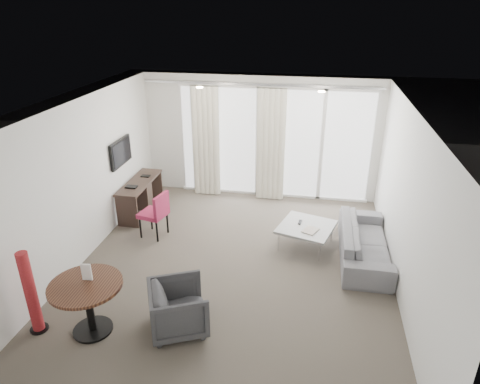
% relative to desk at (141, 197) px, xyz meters
% --- Properties ---
extents(floor, '(5.00, 6.00, 0.00)m').
position_rel_desk_xyz_m(floor, '(2.25, -1.68, -0.33)').
color(floor, '#51493F').
rests_on(floor, ground).
extents(ceiling, '(5.00, 6.00, 0.00)m').
position_rel_desk_xyz_m(ceiling, '(2.25, -1.68, 2.27)').
color(ceiling, white).
rests_on(ceiling, ground).
extents(wall_left, '(0.00, 6.00, 2.60)m').
position_rel_desk_xyz_m(wall_left, '(-0.25, -1.68, 0.97)').
color(wall_left, silver).
rests_on(wall_left, ground).
extents(wall_right, '(0.00, 6.00, 2.60)m').
position_rel_desk_xyz_m(wall_right, '(4.75, -1.68, 0.97)').
color(wall_right, silver).
rests_on(wall_right, ground).
extents(wall_front, '(5.00, 0.00, 2.60)m').
position_rel_desk_xyz_m(wall_front, '(2.25, -4.68, 0.97)').
color(wall_front, silver).
rests_on(wall_front, ground).
extents(window_panel, '(4.00, 0.02, 2.38)m').
position_rel_desk_xyz_m(window_panel, '(2.55, 1.30, 0.87)').
color(window_panel, white).
rests_on(window_panel, ground).
extents(window_frame, '(4.10, 0.06, 2.44)m').
position_rel_desk_xyz_m(window_frame, '(2.55, 1.29, 0.87)').
color(window_frame, white).
rests_on(window_frame, ground).
extents(curtain_left, '(0.60, 0.20, 2.38)m').
position_rel_desk_xyz_m(curtain_left, '(1.10, 1.14, 0.87)').
color(curtain_left, beige).
rests_on(curtain_left, ground).
extents(curtain_right, '(0.60, 0.20, 2.38)m').
position_rel_desk_xyz_m(curtain_right, '(2.50, 1.14, 0.87)').
color(curtain_right, beige).
rests_on(curtain_right, ground).
extents(curtain_track, '(4.80, 0.04, 0.04)m').
position_rel_desk_xyz_m(curtain_track, '(2.25, 1.14, 2.12)').
color(curtain_track, '#B2B2B7').
rests_on(curtain_track, ceiling).
extents(downlight_a, '(0.12, 0.12, 0.02)m').
position_rel_desk_xyz_m(downlight_a, '(1.35, -0.08, 2.26)').
color(downlight_a, '#FFE0B2').
rests_on(downlight_a, ceiling).
extents(downlight_b, '(0.12, 0.12, 0.02)m').
position_rel_desk_xyz_m(downlight_b, '(3.45, -0.08, 2.26)').
color(downlight_b, '#FFE0B2').
rests_on(downlight_b, ceiling).
extents(desk, '(0.45, 1.43, 0.67)m').
position_rel_desk_xyz_m(desk, '(0.00, 0.00, 0.00)').
color(desk, '#31241D').
rests_on(desk, floor).
extents(tv, '(0.05, 0.80, 0.50)m').
position_rel_desk_xyz_m(tv, '(-0.20, -0.23, 1.02)').
color(tv, black).
rests_on(tv, wall_left).
extents(desk_chair, '(0.55, 0.53, 0.86)m').
position_rel_desk_xyz_m(desk_chair, '(0.61, -0.88, 0.10)').
color(desk_chair, '#962043').
rests_on(desk_chair, floor).
extents(round_table, '(1.19, 1.19, 0.74)m').
position_rel_desk_xyz_m(round_table, '(0.70, -3.41, 0.03)').
color(round_table, '#402215').
rests_on(round_table, floor).
extents(menu_card, '(0.13, 0.04, 0.23)m').
position_rel_desk_xyz_m(menu_card, '(0.69, -3.31, 0.39)').
color(menu_card, white).
rests_on(menu_card, round_table).
extents(red_lamp, '(0.25, 0.25, 1.18)m').
position_rel_desk_xyz_m(red_lamp, '(-0.01, -3.52, 0.26)').
color(red_lamp, maroon).
rests_on(red_lamp, floor).
extents(tub_armchair, '(0.97, 0.95, 0.67)m').
position_rel_desk_xyz_m(tub_armchair, '(1.82, -3.16, -0.00)').
color(tub_armchair, '#333336').
rests_on(tub_armchair, floor).
extents(coffee_table, '(1.10, 1.10, 0.40)m').
position_rel_desk_xyz_m(coffee_table, '(3.37, -0.75, -0.14)').
color(coffee_table, gray).
rests_on(coffee_table, floor).
extents(remote, '(0.07, 0.16, 0.02)m').
position_rel_desk_xyz_m(remote, '(3.25, -0.66, 0.03)').
color(remote, black).
rests_on(remote, coffee_table).
extents(magazine, '(0.29, 0.31, 0.01)m').
position_rel_desk_xyz_m(magazine, '(3.44, -0.91, 0.03)').
color(magazine, gray).
rests_on(magazine, coffee_table).
extents(sofa, '(0.77, 1.98, 0.58)m').
position_rel_desk_xyz_m(sofa, '(4.34, -0.95, -0.05)').
color(sofa, slate).
rests_on(sofa, floor).
extents(terrace_slab, '(5.60, 3.00, 0.12)m').
position_rel_desk_xyz_m(terrace_slab, '(2.55, 2.82, -0.39)').
color(terrace_slab, '#4D4D50').
rests_on(terrace_slab, ground).
extents(rattan_chair_a, '(0.63, 0.63, 0.75)m').
position_rel_desk_xyz_m(rattan_chair_a, '(3.26, 2.37, 0.04)').
color(rattan_chair_a, '#4D311D').
rests_on(rattan_chair_a, terrace_slab).
extents(rattan_chair_b, '(0.69, 0.69, 0.83)m').
position_rel_desk_xyz_m(rattan_chair_b, '(4.06, 3.44, 0.08)').
color(rattan_chair_b, '#4D311D').
rests_on(rattan_chair_b, terrace_slab).
extents(rattan_table, '(0.55, 0.55, 0.54)m').
position_rel_desk_xyz_m(rattan_table, '(3.99, 1.92, -0.07)').
color(rattan_table, '#4D311D').
rests_on(rattan_table, terrace_slab).
extents(balustrade, '(5.50, 0.06, 1.05)m').
position_rel_desk_xyz_m(balustrade, '(2.55, 4.27, 0.17)').
color(balustrade, '#B2B2B7').
rests_on(balustrade, terrace_slab).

